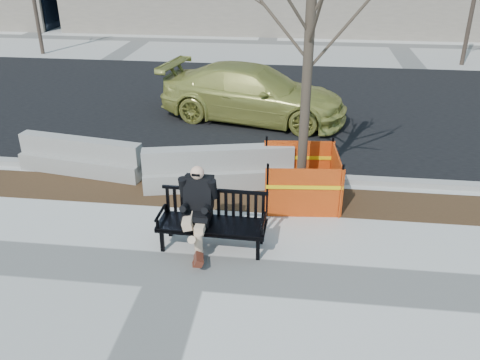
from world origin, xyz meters
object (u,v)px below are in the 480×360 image
object	(u,v)px
tree_fence	(300,200)
jersey_barrier_right	(219,186)
sedan	(253,119)
jersey_barrier_left	(84,172)
seated_man	(199,244)
bench	(213,247)

from	to	relation	value
tree_fence	jersey_barrier_right	xyz separation A→B (m)	(-1.71, 0.39, 0.00)
sedan	jersey_barrier_left	distance (m)	5.31
sedan	jersey_barrier_right	size ratio (longest dim) A/B	1.68
seated_man	tree_fence	distance (m)	2.51
bench	tree_fence	xyz separation A→B (m)	(1.46, 1.90, 0.00)
sedan	jersey_barrier_right	xyz separation A→B (m)	(-0.30, -4.37, 0.00)
jersey_barrier_left	jersey_barrier_right	world-z (taller)	jersey_barrier_right
sedan	bench	bearing A→B (deg)	-168.66
tree_fence	jersey_barrier_left	world-z (taller)	tree_fence
tree_fence	jersey_barrier_right	bearing A→B (deg)	167.28
jersey_barrier_left	sedan	bearing A→B (deg)	59.19
bench	tree_fence	distance (m)	2.40
seated_man	tree_fence	bearing A→B (deg)	48.92
jersey_barrier_right	seated_man	bearing A→B (deg)	-102.79
jersey_barrier_right	jersey_barrier_left	bearing A→B (deg)	161.46
bench	tree_fence	bearing A→B (deg)	54.31
tree_fence	jersey_barrier_right	world-z (taller)	tree_fence
jersey_barrier_left	seated_man	bearing A→B (deg)	-29.69
sedan	jersey_barrier_left	xyz separation A→B (m)	(-3.42, -4.06, 0.00)
bench	seated_man	bearing A→B (deg)	168.76
tree_fence	jersey_barrier_left	distance (m)	4.89
bench	jersey_barrier_right	distance (m)	2.30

